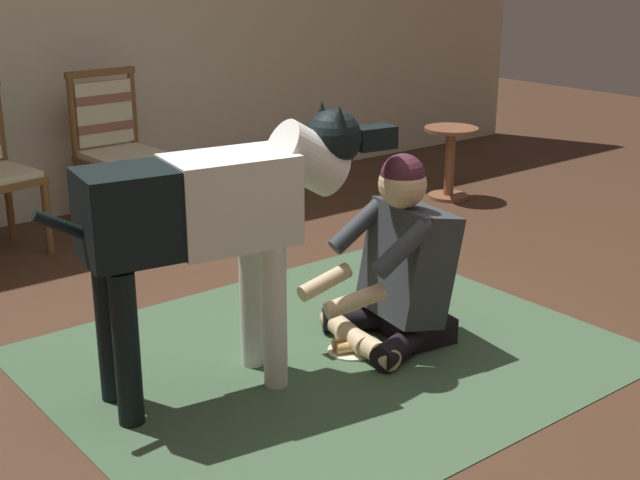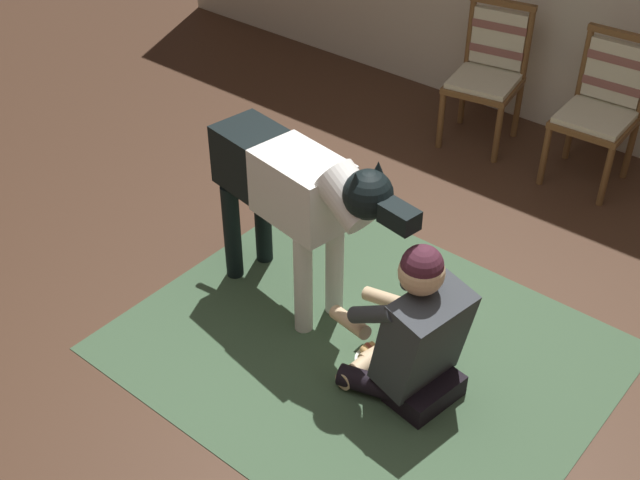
# 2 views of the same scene
# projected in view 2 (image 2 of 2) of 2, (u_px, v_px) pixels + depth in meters

# --- Properties ---
(ground_plane) EXTENTS (14.55, 14.55, 0.00)m
(ground_plane) POSITION_uv_depth(u_px,v_px,m) (364.00, 369.00, 4.13)
(ground_plane) COLOR #442C1D
(area_rug) EXTENTS (2.34, 1.94, 0.01)m
(area_rug) POSITION_uv_depth(u_px,v_px,m) (364.00, 348.00, 4.25)
(area_rug) COLOR #3D583C
(area_rug) RESTS_ON ground
(dining_chair_left_of_pair) EXTENTS (0.53, 0.53, 0.98)m
(dining_chair_left_of_pair) POSITION_uv_depth(u_px,v_px,m) (489.00, 67.00, 5.69)
(dining_chair_left_of_pair) COLOR brown
(dining_chair_left_of_pair) RESTS_ON ground
(dining_chair_right_of_pair) EXTENTS (0.48, 0.48, 0.98)m
(dining_chair_right_of_pair) POSITION_uv_depth(u_px,v_px,m) (603.00, 103.00, 5.27)
(dining_chair_right_of_pair) COLOR brown
(dining_chair_right_of_pair) RESTS_ON ground
(person_sitting_on_floor) EXTENTS (0.70, 0.57, 0.86)m
(person_sitting_on_floor) POSITION_uv_depth(u_px,v_px,m) (415.00, 334.00, 3.82)
(person_sitting_on_floor) COLOR black
(person_sitting_on_floor) RESTS_ON ground
(large_dog) EXTENTS (1.47, 0.42, 1.10)m
(large_dog) POSITION_uv_depth(u_px,v_px,m) (295.00, 191.00, 4.10)
(large_dog) COLOR white
(large_dog) RESTS_ON ground
(hot_dog_on_plate) EXTENTS (0.21, 0.21, 0.06)m
(hot_dog_on_plate) POSITION_uv_depth(u_px,v_px,m) (375.00, 357.00, 4.16)
(hot_dog_on_plate) COLOR white
(hot_dog_on_plate) RESTS_ON ground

